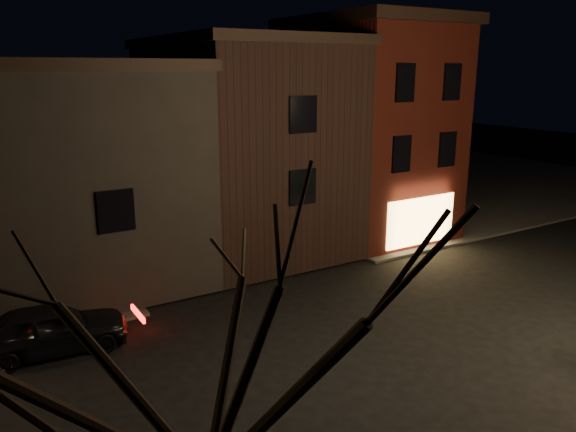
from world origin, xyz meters
The scene contains 7 objects.
ground centered at (0.00, 0.00, 0.00)m, with size 120.00×120.00×0.00m, color black.
sidewalk_far_right centered at (20.00, 20.00, 0.06)m, with size 30.00×30.00×0.12m, color #2D2B28.
corner_building centered at (8.00, 9.47, 5.40)m, with size 6.50×8.50×10.50m.
row_building_a centered at (1.50, 10.50, 4.83)m, with size 7.30×10.30×9.40m.
row_building_b centered at (-5.75, 10.50, 4.33)m, with size 7.80×10.30×8.40m.
bare_tree_left centered at (-8.00, -7.00, 5.43)m, with size 5.60×5.60×7.50m.
parked_car_a centered at (-8.28, 4.09, 0.75)m, with size 1.77×4.40×1.50m, color black.
Camera 1 is at (-10.23, -12.55, 8.22)m, focal length 35.00 mm.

